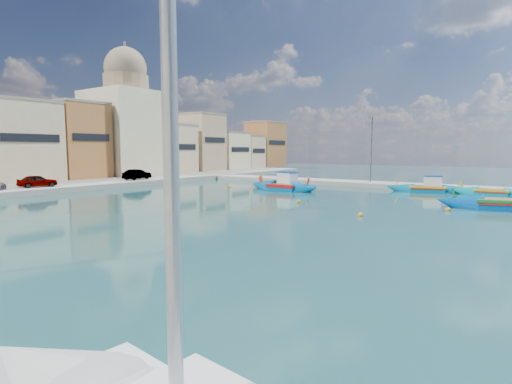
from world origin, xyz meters
TOP-DOWN VIEW (x-y plane):
  - ground at (0.00, 0.00)m, footprint 160.00×160.00m
  - east_quay at (18.00, 0.00)m, footprint 4.00×70.00m
  - north_quay at (0.00, 32.00)m, footprint 80.00×8.00m
  - north_townhouses at (6.68, 39.36)m, footprint 83.20×7.87m
  - church_block at (10.00, 40.00)m, footprint 10.00×10.00m
  - quay_street_lamp at (17.44, 6.00)m, footprint 1.18×0.16m
  - parked_cars at (-5.73, 30.50)m, footprint 20.75×2.41m
  - luzzu_turquoise_cabin at (15.01, -0.77)m, footprint 3.72×8.36m
  - luzzu_blue_cabin at (8.55, 12.22)m, footprint 3.13×8.72m
  - luzzu_cyan_mid at (9.00, 12.60)m, footprint 2.94×7.98m
  - luzzu_green at (7.87, 11.83)m, footprint 2.15×7.90m
  - luzzu_blue_south at (5.75, -7.86)m, footprint 4.50×9.43m
  - luzzu_cyan_south at (15.00, -6.33)m, footprint 2.03×7.01m
  - mooring_buoys at (3.46, 6.06)m, footprint 23.51×23.72m

SIDE VIEW (x-z plane):
  - ground at x=0.00m, z-range 0.00..0.00m
  - mooring_buoys at x=3.46m, z-range -0.10..0.26m
  - luzzu_cyan_south at x=15.00m, z-range -0.85..1.31m
  - luzzu_cyan_mid at x=9.00m, z-range -0.91..1.39m
  - east_quay at x=18.00m, z-range 0.00..0.50m
  - luzzu_green at x=7.87m, z-range -0.97..1.51m
  - luzzu_blue_south at x=5.75m, z-range -1.05..1.61m
  - north_quay at x=0.00m, z-range 0.00..0.60m
  - luzzu_turquoise_cabin at x=15.01m, z-range -1.00..1.63m
  - luzzu_blue_cabin at x=8.55m, z-range -1.14..1.88m
  - parked_cars at x=-5.73m, z-range 0.57..1.83m
  - quay_street_lamp at x=17.44m, z-range 0.34..8.34m
  - north_townhouses at x=6.68m, z-range -0.10..10.09m
  - church_block at x=10.00m, z-range -1.14..17.96m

